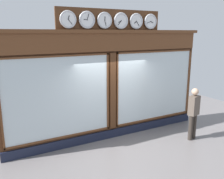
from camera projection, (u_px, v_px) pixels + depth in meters
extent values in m
cube|color=#4C2B16|center=(110.00, 87.00, 7.84)|extent=(6.78, 0.30, 3.36)
cube|color=#191E33|center=(112.00, 133.00, 8.05)|extent=(6.78, 0.08, 0.28)
cube|color=brown|center=(113.00, 42.00, 7.36)|extent=(6.64, 0.08, 0.53)
cube|color=brown|center=(112.00, 31.00, 7.31)|extent=(6.91, 0.20, 0.10)
cube|color=silver|center=(155.00, 86.00, 8.53)|extent=(3.04, 0.02, 2.33)
cube|color=brown|center=(157.00, 52.00, 8.25)|extent=(3.14, 0.04, 0.05)
cube|color=brown|center=(154.00, 118.00, 8.79)|extent=(3.14, 0.04, 0.05)
cube|color=brown|center=(188.00, 82.00, 9.24)|extent=(0.05, 0.04, 2.43)
cube|color=brown|center=(117.00, 91.00, 7.79)|extent=(0.05, 0.04, 2.43)
cube|color=silver|center=(59.00, 98.00, 6.93)|extent=(3.04, 0.02, 2.33)
cube|color=brown|center=(57.00, 56.00, 6.64)|extent=(3.14, 0.04, 0.05)
cube|color=brown|center=(61.00, 137.00, 7.18)|extent=(3.14, 0.04, 0.05)
cube|color=brown|center=(0.00, 106.00, 6.19)|extent=(0.05, 0.04, 2.43)
cube|color=brown|center=(108.00, 92.00, 7.63)|extent=(0.05, 0.04, 2.43)
cube|color=#4C2B16|center=(112.00, 91.00, 7.72)|extent=(0.20, 0.10, 2.43)
cube|color=#4C2B16|center=(112.00, 21.00, 7.27)|extent=(3.42, 0.06, 0.66)
cylinder|color=white|center=(151.00, 22.00, 7.85)|extent=(0.39, 0.02, 0.39)
torus|color=silver|center=(151.00, 22.00, 7.84)|extent=(0.48, 0.06, 0.48)
cube|color=black|center=(152.00, 22.00, 7.86)|extent=(0.11, 0.01, 0.06)
cube|color=black|center=(149.00, 22.00, 7.80)|extent=(0.16, 0.01, 0.07)
sphere|color=black|center=(151.00, 22.00, 7.83)|extent=(0.02, 0.02, 0.02)
cylinder|color=white|center=(136.00, 21.00, 7.59)|extent=(0.39, 0.02, 0.39)
torus|color=silver|center=(136.00, 21.00, 7.58)|extent=(0.48, 0.06, 0.48)
cube|color=black|center=(135.00, 22.00, 7.56)|extent=(0.09, 0.01, 0.08)
cube|color=black|center=(138.00, 23.00, 7.61)|extent=(0.10, 0.01, 0.14)
sphere|color=black|center=(137.00, 21.00, 7.57)|extent=(0.02, 0.02, 0.02)
cylinder|color=white|center=(121.00, 21.00, 7.33)|extent=(0.39, 0.02, 0.39)
torus|color=silver|center=(121.00, 21.00, 7.33)|extent=(0.49, 0.06, 0.49)
cube|color=black|center=(120.00, 22.00, 7.30)|extent=(0.10, 0.01, 0.07)
cube|color=black|center=(120.00, 23.00, 7.31)|extent=(0.12, 0.01, 0.13)
sphere|color=black|center=(121.00, 21.00, 7.31)|extent=(0.02, 0.02, 0.02)
cylinder|color=white|center=(105.00, 20.00, 7.07)|extent=(0.39, 0.02, 0.39)
torus|color=silver|center=(105.00, 20.00, 7.07)|extent=(0.47, 0.05, 0.47)
cube|color=black|center=(105.00, 18.00, 7.05)|extent=(0.02, 0.01, 0.11)
cube|color=black|center=(106.00, 23.00, 7.09)|extent=(0.05, 0.01, 0.16)
sphere|color=black|center=(105.00, 20.00, 7.06)|extent=(0.02, 0.02, 0.02)
cylinder|color=white|center=(87.00, 20.00, 6.81)|extent=(0.39, 0.02, 0.39)
torus|color=silver|center=(87.00, 20.00, 6.81)|extent=(0.49, 0.06, 0.49)
cube|color=black|center=(85.00, 20.00, 6.77)|extent=(0.11, 0.01, 0.03)
cube|color=black|center=(88.00, 17.00, 6.79)|extent=(0.06, 0.01, 0.16)
sphere|color=black|center=(87.00, 20.00, 6.80)|extent=(0.02, 0.02, 0.02)
cylinder|color=white|center=(68.00, 19.00, 6.55)|extent=(0.39, 0.02, 0.39)
torus|color=silver|center=(68.00, 19.00, 6.55)|extent=(0.47, 0.05, 0.47)
cube|color=black|center=(69.00, 17.00, 6.54)|extent=(0.05, 0.01, 0.11)
cube|color=black|center=(70.00, 22.00, 6.58)|extent=(0.12, 0.01, 0.13)
sphere|color=black|center=(68.00, 19.00, 6.54)|extent=(0.02, 0.02, 0.02)
cylinder|color=#312A24|center=(191.00, 128.00, 7.81)|extent=(0.14, 0.14, 0.82)
cylinder|color=#312A24|center=(194.00, 126.00, 7.94)|extent=(0.14, 0.14, 0.82)
cube|color=brown|center=(194.00, 106.00, 7.71)|extent=(0.40, 0.30, 0.62)
sphere|color=tan|center=(195.00, 92.00, 7.61)|extent=(0.22, 0.22, 0.22)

